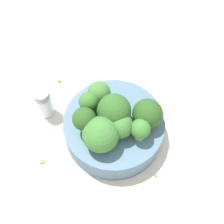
# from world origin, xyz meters

# --- Properties ---
(ground_plane) EXTENTS (3.00, 3.00, 0.00)m
(ground_plane) POSITION_xyz_m (0.00, 0.00, 0.00)
(ground_plane) COLOR beige
(bowl) EXTENTS (0.18, 0.18, 0.05)m
(bowl) POSITION_xyz_m (0.00, 0.00, 0.03)
(bowl) COLOR slate
(bowl) RESTS_ON ground_plane
(broccoli_floret_0) EXTENTS (0.05, 0.05, 0.05)m
(broccoli_floret_0) POSITION_xyz_m (-0.00, 0.05, 0.08)
(broccoli_floret_0) COLOR #7A9E5B
(broccoli_floret_0) RESTS_ON bowl
(broccoli_floret_1) EXTENTS (0.04, 0.04, 0.05)m
(broccoli_floret_1) POSITION_xyz_m (0.02, 0.01, 0.08)
(broccoli_floret_1) COLOR #7A9E5B
(broccoli_floret_1) RESTS_ON bowl
(broccoli_floret_2) EXTENTS (0.06, 0.06, 0.06)m
(broccoli_floret_2) POSITION_xyz_m (-0.00, 0.00, 0.09)
(broccoli_floret_2) COLOR #8EB770
(broccoli_floret_2) RESTS_ON bowl
(broccoli_floret_3) EXTENTS (0.04, 0.04, 0.05)m
(broccoli_floret_3) POSITION_xyz_m (-0.04, -0.03, 0.08)
(broccoli_floret_3) COLOR #8EB770
(broccoli_floret_3) RESTS_ON bowl
(broccoli_floret_4) EXTENTS (0.04, 0.04, 0.06)m
(broccoli_floret_4) POSITION_xyz_m (0.02, -0.05, 0.09)
(broccoli_floret_4) COLOR #7A9E5B
(broccoli_floret_4) RESTS_ON bowl
(broccoli_floret_5) EXTENTS (0.03, 0.03, 0.05)m
(broccoli_floret_5) POSITION_xyz_m (-0.02, -0.04, 0.08)
(broccoli_floret_5) COLOR #7A9E5B
(broccoli_floret_5) RESTS_ON bowl
(broccoli_floret_6) EXTENTS (0.03, 0.03, 0.05)m
(broccoli_floret_6) POSITION_xyz_m (0.03, 0.04, 0.08)
(broccoli_floret_6) COLOR #8EB770
(broccoli_floret_6) RESTS_ON bowl
(broccoli_floret_7) EXTENTS (0.06, 0.06, 0.06)m
(broccoli_floret_7) POSITION_xyz_m (0.04, -0.02, 0.08)
(broccoli_floret_7) COLOR #84AD66
(broccoli_floret_7) RESTS_ON bowl
(pepper_shaker) EXTENTS (0.03, 0.03, 0.07)m
(pepper_shaker) POSITION_xyz_m (-0.05, -0.13, 0.03)
(pepper_shaker) COLOR silver
(pepper_shaker) RESTS_ON ground_plane
(almond_crumb_0) EXTENTS (0.01, 0.01, 0.01)m
(almond_crumb_0) POSITION_xyz_m (0.06, -0.12, 0.00)
(almond_crumb_0) COLOR #AD7F4C
(almond_crumb_0) RESTS_ON ground_plane
(almond_crumb_1) EXTENTS (0.01, 0.01, 0.01)m
(almond_crumb_1) POSITION_xyz_m (-0.12, -0.11, 0.00)
(almond_crumb_1) COLOR olive
(almond_crumb_1) RESTS_ON ground_plane
(almond_crumb_2) EXTENTS (0.01, 0.01, 0.01)m
(almond_crumb_2) POSITION_xyz_m (0.08, 0.07, 0.00)
(almond_crumb_2) COLOR olive
(almond_crumb_2) RESTS_ON ground_plane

